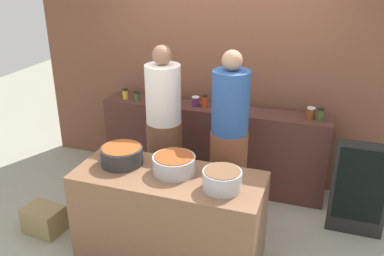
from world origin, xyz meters
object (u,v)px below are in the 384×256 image
(preserve_jar_5, at_px, (229,104))
(preserve_jar_0, at_px, (125,94))
(preserve_jar_3, at_px, (196,101))
(cooking_pot_left, at_px, (122,155))
(preserve_jar_2, at_px, (174,99))
(cook_with_tongs, at_px, (164,137))
(cooking_pot_right, at_px, (222,180))
(preserve_jar_4, at_px, (205,101))
(preserve_jar_1, at_px, (137,96))
(preserve_jar_7, at_px, (320,115))
(preserve_jar_6, at_px, (311,113))
(bread_crate, at_px, (44,219))
(chalkboard_sign, at_px, (360,190))
(cook_in_cap, at_px, (229,149))
(cooking_pot_center, at_px, (174,164))

(preserve_jar_5, bearing_deg, preserve_jar_0, -176.33)
(preserve_jar_3, height_order, cooking_pot_left, preserve_jar_3)
(preserve_jar_0, xyz_separation_m, cooking_pot_left, (0.62, -1.29, -0.13))
(preserve_jar_2, distance_m, cook_with_tongs, 0.61)
(preserve_jar_3, bearing_deg, preserve_jar_0, -177.59)
(preserve_jar_0, relative_size, cooking_pot_right, 0.38)
(preserve_jar_4, distance_m, cooking_pot_left, 1.39)
(preserve_jar_1, height_order, preserve_jar_7, preserve_jar_7)
(preserve_jar_3, bearing_deg, preserve_jar_6, 0.86)
(preserve_jar_1, distance_m, bread_crate, 1.75)
(preserve_jar_6, distance_m, cooking_pot_left, 2.08)
(preserve_jar_4, distance_m, preserve_jar_7, 1.30)
(preserve_jar_0, distance_m, cook_with_tongs, 0.95)
(preserve_jar_6, bearing_deg, preserve_jar_1, -177.94)
(chalkboard_sign, bearing_deg, preserve_jar_6, 137.24)
(preserve_jar_3, xyz_separation_m, cook_in_cap, (0.58, -0.66, -0.23))
(preserve_jar_1, xyz_separation_m, preserve_jar_3, (0.74, 0.05, 0.00))
(preserve_jar_0, distance_m, bread_crate, 1.74)
(preserve_jar_4, xyz_separation_m, bread_crate, (-1.26, -1.48, -0.94))
(chalkboard_sign, bearing_deg, cooking_pot_left, -159.03)
(preserve_jar_4, distance_m, cooking_pot_center, 1.34)
(preserve_jar_3, relative_size, preserve_jar_6, 0.89)
(bread_crate, bearing_deg, preserve_jar_2, 58.34)
(preserve_jar_6, relative_size, preserve_jar_7, 0.93)
(preserve_jar_3, relative_size, preserve_jar_7, 0.83)
(preserve_jar_7, bearing_deg, preserve_jar_4, 179.43)
(preserve_jar_4, bearing_deg, chalkboard_sign, -15.81)
(preserve_jar_3, bearing_deg, preserve_jar_2, -171.79)
(preserve_jar_3, distance_m, cooking_pot_right, 1.64)
(preserve_jar_3, xyz_separation_m, cook_with_tongs, (-0.16, -0.59, -0.23))
(preserve_jar_2, bearing_deg, preserve_jar_5, 7.22)
(cooking_pot_right, distance_m, chalkboard_sign, 1.56)
(preserve_jar_0, bearing_deg, cook_with_tongs, -36.70)
(preserve_jar_6, xyz_separation_m, bread_crate, (-2.46, -1.50, -0.93))
(preserve_jar_7, bearing_deg, cook_in_cap, -142.38)
(preserve_jar_5, bearing_deg, cooking_pot_center, -96.13)
(preserve_jar_6, xyz_separation_m, chalkboard_sign, (0.57, -0.52, -0.55))
(preserve_jar_0, relative_size, cooking_pot_left, 0.32)
(preserve_jar_1, height_order, preserve_jar_5, preserve_jar_1)
(preserve_jar_0, distance_m, chalkboard_sign, 2.86)
(preserve_jar_2, bearing_deg, cooking_pot_left, -91.01)
(preserve_jar_4, bearing_deg, cook_in_cap, -54.86)
(cooking_pot_right, bearing_deg, preserve_jar_7, 64.46)
(cook_with_tongs, bearing_deg, preserve_jar_1, 137.16)
(cook_with_tongs, xyz_separation_m, chalkboard_sign, (2.03, 0.09, -0.31))
(preserve_jar_1, xyz_separation_m, cook_in_cap, (1.31, -0.61, -0.23))
(preserve_jar_4, height_order, cook_with_tongs, cook_with_tongs)
(preserve_jar_4, height_order, cooking_pot_center, preserve_jar_4)
(bread_crate, bearing_deg, cook_in_cap, 25.56)
(preserve_jar_7, height_order, cook_in_cap, cook_in_cap)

